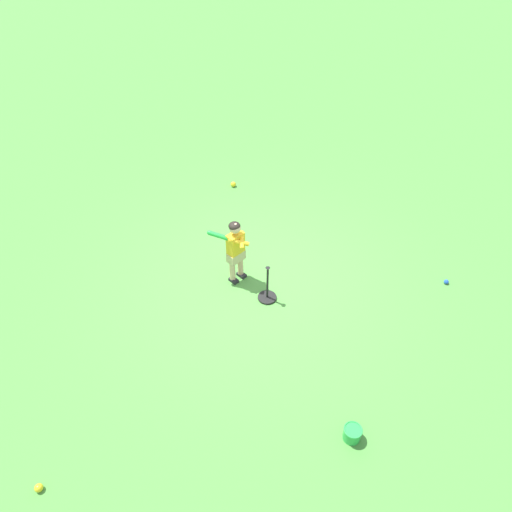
% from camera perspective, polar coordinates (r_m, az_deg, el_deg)
% --- Properties ---
extents(ground_plane, '(40.00, 40.00, 0.00)m').
position_cam_1_polar(ground_plane, '(7.42, 0.43, -2.87)').
color(ground_plane, '#519942').
extents(child_batter, '(0.35, 0.61, 1.08)m').
position_cam_1_polar(child_batter, '(7.01, -2.51, 1.14)').
color(child_batter, '#232328').
rests_on(child_batter, ground).
extents(play_ball_center_lawn, '(0.10, 0.10, 0.10)m').
position_cam_1_polar(play_ball_center_lawn, '(9.45, -2.73, 8.56)').
color(play_ball_center_lawn, yellow).
rests_on(play_ball_center_lawn, ground).
extents(play_ball_by_bucket, '(0.07, 0.07, 0.07)m').
position_cam_1_polar(play_ball_by_bucket, '(7.90, 21.79, -2.88)').
color(play_ball_by_bucket, blue).
rests_on(play_ball_by_bucket, ground).
extents(play_ball_far_right, '(0.09, 0.09, 0.09)m').
position_cam_1_polar(play_ball_far_right, '(6.03, -24.54, -23.90)').
color(play_ball_far_right, yellow).
rests_on(play_ball_far_right, ground).
extents(batting_tee, '(0.28, 0.28, 0.62)m').
position_cam_1_polar(batting_tee, '(7.07, 1.35, -4.47)').
color(batting_tee, black).
rests_on(batting_tee, ground).
extents(toy_bucket, '(0.22, 0.22, 0.19)m').
position_cam_1_polar(toy_bucket, '(5.88, 11.43, -20.07)').
color(toy_bucket, green).
rests_on(toy_bucket, ground).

